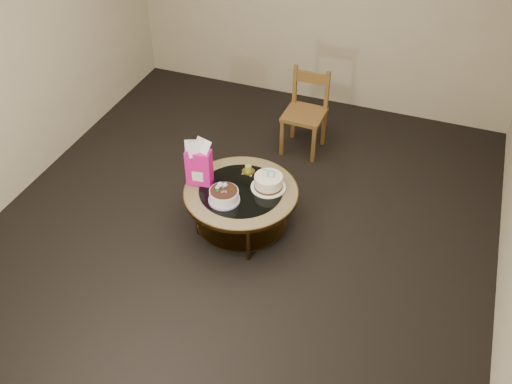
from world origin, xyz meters
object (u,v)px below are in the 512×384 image
at_px(coffee_table, 241,197).
at_px(decorated_cake, 224,196).
at_px(dining_chair, 305,112).
at_px(gift_bag, 199,163).
at_px(cream_cake, 268,182).

bearing_deg(coffee_table, decorated_cake, -114.13).
bearing_deg(decorated_cake, dining_chair, 81.53).
height_order(coffee_table, gift_bag, gift_bag).
relative_size(cream_cake, gift_bag, 0.71).
bearing_deg(gift_bag, cream_cake, 6.02).
height_order(gift_bag, dining_chair, gift_bag).
xyz_separation_m(coffee_table, cream_cake, (0.22, 0.11, 0.14)).
bearing_deg(cream_cake, dining_chair, 89.70).
bearing_deg(decorated_cake, gift_bag, 152.25).
bearing_deg(dining_chair, coffee_table, -94.36).
height_order(decorated_cake, gift_bag, gift_bag).
distance_m(cream_cake, dining_chair, 1.33).
distance_m(decorated_cake, cream_cake, 0.42).
relative_size(coffee_table, dining_chair, 1.15).
xyz_separation_m(coffee_table, gift_bag, (-0.38, -0.03, 0.30)).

